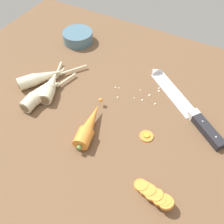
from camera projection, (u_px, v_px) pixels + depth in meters
ground_plane at (115, 115)px, 75.59cm from camera, size 120.00×90.00×4.00cm
chefs_knife at (182, 101)px, 75.49cm from camera, size 29.66×23.71×4.18cm
whole_carrot at (89, 126)px, 67.87cm from camera, size 6.87×17.70×4.20cm
parsnip_front at (50, 86)px, 77.78cm from camera, size 8.85×18.06×4.00cm
parsnip_mid_left at (42, 78)px, 80.25cm from camera, size 14.84×19.81×4.00cm
parsnip_mid_right at (39, 93)px, 75.78cm from camera, size 4.53×20.58×4.00cm
parsnip_back at (46, 91)px, 76.38cm from camera, size 6.39×17.54×4.00cm
carrot_slice_stack at (153, 194)px, 56.76cm from camera, size 10.04×5.20×3.71cm
carrot_slice_stray_near at (147, 136)px, 67.97cm from camera, size 3.70×3.70×0.70cm
prep_bowl at (78, 36)px, 94.35cm from camera, size 11.00×11.00×4.00cm
mince_crumbs at (144, 94)px, 77.81cm from camera, size 14.29×10.32×0.81cm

